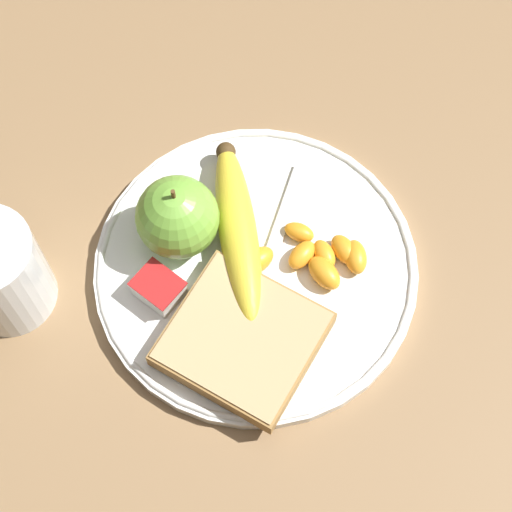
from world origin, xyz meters
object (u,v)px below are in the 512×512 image
(plate, at_px, (256,268))
(banana, at_px, (238,231))
(fork, at_px, (268,265))
(apple, at_px, (177,217))
(bread_slice, at_px, (243,339))
(jam_packet, at_px, (159,288))

(plate, bearing_deg, banana, -20.30)
(fork, bearing_deg, banana, -117.34)
(banana, relative_size, fork, 0.90)
(plate, distance_m, fork, 0.01)
(apple, distance_m, bread_slice, 0.12)
(apple, bearing_deg, banana, -145.00)
(jam_packet, bearing_deg, bread_slice, -174.16)
(apple, bearing_deg, jam_packet, 112.16)
(plate, height_order, banana, banana)
(banana, bearing_deg, apple, 35.00)
(plate, xyz_separation_m, apple, (0.07, 0.02, 0.04))
(banana, relative_size, jam_packet, 3.85)
(jam_packet, bearing_deg, banana, -103.85)
(bread_slice, distance_m, jam_packet, 0.08)
(banana, relative_size, bread_slice, 1.16)
(plate, relative_size, banana, 1.86)
(apple, xyz_separation_m, fork, (-0.08, -0.02, -0.03))
(plate, relative_size, jam_packet, 7.17)
(apple, bearing_deg, fork, -162.28)
(banana, xyz_separation_m, fork, (-0.04, 0.00, -0.01))
(apple, bearing_deg, plate, -165.06)
(apple, relative_size, jam_packet, 2.05)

